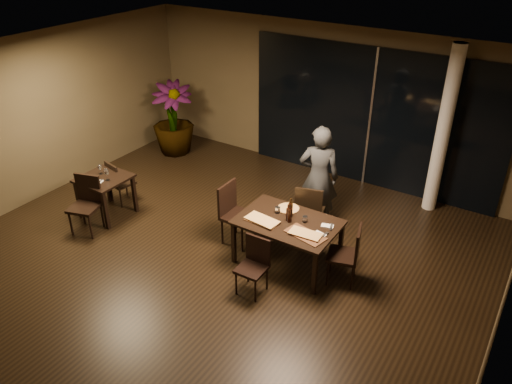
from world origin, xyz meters
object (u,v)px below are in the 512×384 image
Objects in this scene: diner at (319,177)px; potted_plant at (173,119)px; side_table at (105,184)px; chair_side_near at (86,201)px; chair_main_far at (309,209)px; bottle_c at (291,208)px; bottle_b at (290,213)px; chair_main_right at (349,252)px; bottle_a at (288,213)px; chair_main_near at (254,262)px; chair_side_far at (118,181)px; main_table at (288,225)px; chair_main_left at (234,210)px.

diner is 1.14× the size of potted_plant.
potted_plant is (-4.04, 0.97, -0.11)m from diner.
chair_side_near reaches higher than side_table.
chair_main_far is 3.08× the size of bottle_c.
chair_side_near is 3.19× the size of bottle_b.
chair_main_far is 1.05× the size of chair_main_right.
bottle_a is (-0.98, -0.05, 0.37)m from chair_main_right.
bottle_a is 0.04m from bottle_b.
potted_plant reaches higher than side_table.
bottle_c reaches higher than chair_main_right.
side_table is 0.95× the size of chair_main_near.
chair_side_far is at bearing -0.38° from diner.
bottle_b is at bearing -66.10° from bottle_c.
main_table is 0.81m from chair_main_far.
chair_main_left is 3.33× the size of bottle_b.
potted_plant is (-0.63, 2.30, 0.33)m from chair_side_far.
chair_main_near is (3.32, -0.30, -0.15)m from side_table.
chair_main_right reaches higher than side_table.
main_table is 0.27m from bottle_c.
bottle_c is (-0.06, 0.13, 0.00)m from bottle_b.
chair_main_left is 1.05m from bottle_c.
chair_main_near is (-0.08, -0.80, -0.20)m from main_table.
diner reaches higher than bottle_c.
potted_plant is 5.18× the size of bottle_b.
bottle_b is at bearing -101.97° from chair_main_right.
chair_side_near is 3.58× the size of bottle_a.
bottle_c is (0.08, -1.10, -0.01)m from diner.
potted_plant reaches higher than chair_main_left.
chair_main_near is 0.92m from bottle_b.
chair_main_far is 0.95× the size of chair_main_left.
chair_side_near is 0.62× the size of potted_plant.
potted_plant reaches higher than chair_main_far.
chair_side_near reaches higher than chair_side_far.
chair_main_left is at bearing 136.47° from chair_main_near.
chair_main_near is 1.37m from chair_main_right.
bottle_b is (0.10, 0.81, 0.43)m from chair_main_near.
bottle_a is 0.87× the size of bottle_c.
chair_main_far reaches higher than side_table.
chair_side_near is (-3.27, -1.79, 0.00)m from chair_main_far.
bottle_b is at bearing -27.78° from potted_plant.
bottle_c is at bearing -109.43° from chair_main_right.
bottle_b reaches higher than chair_main_near.
chair_main_near is 5.07m from potted_plant.
diner is at bearing 17.50° from chair_side_near.
side_table is 3.34m from chair_main_near.
bottle_b is at bearing 10.17° from main_table.
chair_side_far is (-3.52, -0.09, -0.21)m from main_table.
chair_main_right is at bearing -89.69° from chair_main_left.
chair_side_near is at bearing -161.07° from bottle_c.
chair_main_right is (1.05, 0.88, 0.05)m from chair_main_near.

